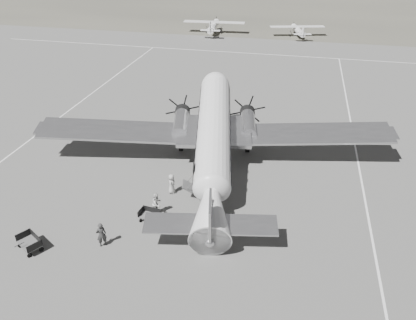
% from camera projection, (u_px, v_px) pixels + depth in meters
% --- Properties ---
extents(ground, '(260.00, 260.00, 0.00)m').
position_uv_depth(ground, '(201.00, 195.00, 30.48)').
color(ground, slate).
rests_on(ground, ground).
extents(taxi_line_right, '(0.15, 80.00, 0.01)m').
position_uv_depth(taxi_line_right, '(368.00, 218.00, 28.16)').
color(taxi_line_right, white).
rests_on(taxi_line_right, ground).
extents(taxi_line_left, '(0.15, 60.00, 0.01)m').
position_uv_depth(taxi_line_left, '(57.00, 120.00, 42.39)').
color(taxi_line_left, white).
rests_on(taxi_line_left, ground).
extents(taxi_line_horizon, '(90.00, 0.15, 0.01)m').
position_uv_depth(taxi_line_horizon, '(261.00, 54.00, 64.24)').
color(taxi_line_horizon, white).
rests_on(taxi_line_horizon, ground).
extents(grass_infield, '(260.00, 90.00, 0.01)m').
position_uv_depth(grass_infield, '(283.00, 0.00, 110.66)').
color(grass_infield, '#615E52').
rests_on(grass_infield, ground).
extents(dc3_airliner, '(33.71, 26.38, 5.76)m').
position_uv_depth(dc3_airliner, '(214.00, 140.00, 32.06)').
color(dc3_airliner, silver).
rests_on(dc3_airliner, ground).
extents(light_plane_left, '(12.19, 10.16, 2.40)m').
position_uv_depth(light_plane_left, '(214.00, 27.00, 75.89)').
color(light_plane_left, silver).
rests_on(light_plane_left, ground).
extents(light_plane_right, '(11.70, 10.37, 2.07)m').
position_uv_depth(light_plane_right, '(297.00, 31.00, 73.74)').
color(light_plane_right, silver).
rests_on(light_plane_right, ground).
extents(baggage_cart_near, '(1.61, 1.23, 0.84)m').
position_uv_depth(baggage_cart_near, '(150.00, 216.00, 27.67)').
color(baggage_cart_near, '#545454').
rests_on(baggage_cart_near, ground).
extents(baggage_cart_far, '(2.05, 1.88, 0.95)m').
position_uv_depth(baggage_cart_far, '(30.00, 243.00, 25.18)').
color(baggage_cart_far, '#545454').
rests_on(baggage_cart_far, ground).
extents(ground_crew, '(0.76, 0.73, 1.74)m').
position_uv_depth(ground_crew, '(101.00, 235.00, 25.29)').
color(ground_crew, '#303030').
rests_on(ground_crew, ground).
extents(ramp_agent, '(0.87, 0.99, 1.73)m').
position_uv_depth(ramp_agent, '(157.00, 204.00, 28.10)').
color(ramp_agent, silver).
rests_on(ramp_agent, ground).
extents(passenger, '(0.55, 0.81, 1.59)m').
position_uv_depth(passenger, '(172.00, 184.00, 30.42)').
color(passenger, '#ABABA9').
rests_on(passenger, ground).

